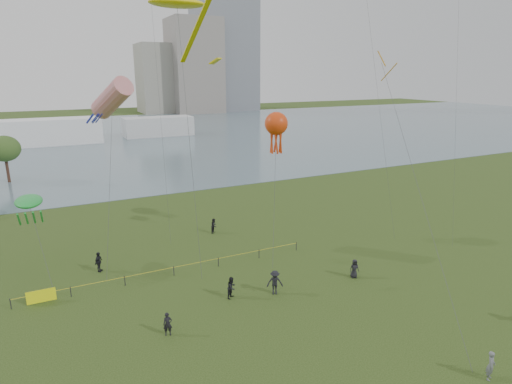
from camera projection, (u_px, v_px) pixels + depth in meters
name	position (u px, v px, depth m)	size (l,w,h in m)	color
ground_plane	(332.00, 366.00, 24.89)	(400.00, 400.00, 0.00)	#233711
lake	(104.00, 138.00, 111.27)	(400.00, 120.00, 0.08)	slate
building_mid	(194.00, 66.00, 179.29)	(20.00, 20.00, 38.00)	gray
building_low	(158.00, 79.00, 179.86)	(16.00, 18.00, 28.00)	gray
pavilion_left	(52.00, 132.00, 101.04)	(22.00, 8.00, 6.00)	white
pavilion_right	(158.00, 126.00, 114.83)	(18.00, 7.00, 5.00)	silver
fence	(97.00, 285.00, 33.18)	(24.07, 0.07, 1.05)	black
kite_flyer	(491.00, 366.00, 23.58)	(0.63, 0.41, 1.73)	slate
spectator_a	(232.00, 287.00, 32.19)	(0.82, 0.64, 1.69)	black
spectator_b	(275.00, 282.00, 32.69)	(1.26, 0.72, 1.94)	black
spectator_c	(99.00, 262.00, 36.44)	(1.04, 0.43, 1.77)	black
spectator_d	(354.00, 269.00, 35.40)	(0.78, 0.51, 1.60)	black
spectator_f	(168.00, 324.00, 27.59)	(0.58, 0.38, 1.58)	black
spectator_g	(214.00, 226.00, 45.29)	(0.77, 0.60, 1.59)	black
kite_stingray	(178.00, 4.00, 33.23)	(4.55, 9.90, 22.03)	#3F3F42
kite_windsock	(112.00, 98.00, 37.76)	(4.50, 9.03, 16.23)	#3F3F42
kite_creature	(29.00, 202.00, 35.75)	(2.27, 8.48, 6.46)	#3F3F42
kite_octopus	(276.00, 124.00, 41.28)	(4.85, 7.54, 12.84)	#3F3F42
kite_delta	(387.00, 74.00, 32.40)	(4.49, 14.33, 18.07)	#3F3F42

